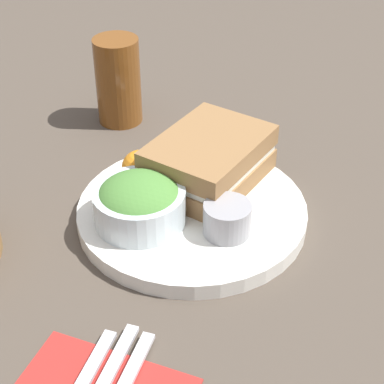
{
  "coord_description": "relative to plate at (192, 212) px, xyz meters",
  "views": [
    {
      "loc": [
        -0.56,
        -0.22,
        0.47
      ],
      "look_at": [
        0.0,
        0.0,
        0.04
      ],
      "focal_mm": 60.0,
      "sensor_mm": 36.0,
      "label": 1
    }
  ],
  "objects": [
    {
      "name": "ground_plane",
      "position": [
        0.0,
        0.0,
        -0.01
      ],
      "size": [
        4.0,
        4.0,
        0.0
      ],
      "primitive_type": "plane",
      "color": "#4C4238"
    },
    {
      "name": "plate",
      "position": [
        0.0,
        0.0,
        0.0
      ],
      "size": [
        0.27,
        0.27,
        0.02
      ],
      "primitive_type": "cylinder",
      "color": "white",
      "rests_on": "ground_plane"
    },
    {
      "name": "sandwich",
      "position": [
        0.06,
        -0.0,
        0.04
      ],
      "size": [
        0.17,
        0.14,
        0.06
      ],
      "color": "olive",
      "rests_on": "plate"
    },
    {
      "name": "salad_bowl",
      "position": [
        -0.05,
        0.04,
        0.04
      ],
      "size": [
        0.1,
        0.1,
        0.05
      ],
      "color": "silver",
      "rests_on": "plate"
    },
    {
      "name": "dressing_cup",
      "position": [
        -0.03,
        -0.05,
        0.03
      ],
      "size": [
        0.05,
        0.05,
        0.04
      ],
      "primitive_type": "cylinder",
      "color": "#99999E",
      "rests_on": "plate"
    },
    {
      "name": "orange_wedge",
      "position": [
        0.02,
        0.08,
        0.03
      ],
      "size": [
        0.04,
        0.04,
        0.04
      ],
      "primitive_type": "sphere",
      "color": "orange",
      "rests_on": "plate"
    },
    {
      "name": "drink_glass",
      "position": [
        0.18,
        0.19,
        0.05
      ],
      "size": [
        0.06,
        0.06,
        0.13
      ],
      "primitive_type": "cylinder",
      "color": "brown",
      "rests_on": "ground_plane"
    }
  ]
}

